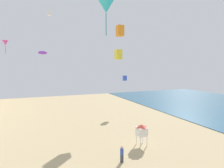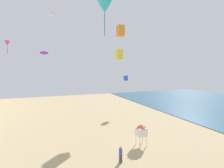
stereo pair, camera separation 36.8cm
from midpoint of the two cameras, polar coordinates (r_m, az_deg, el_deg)
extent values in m
cube|color=#383D4C|center=(17.52, 2.80, -24.55)|extent=(0.28, 0.18, 0.80)
cylinder|color=#334CB2|center=(17.19, 2.81, -22.51)|extent=(0.34, 0.34, 0.60)
sphere|color=tan|center=(17.01, 2.82, -21.25)|extent=(0.24, 0.24, 0.24)
cylinder|color=white|center=(20.46, 9.34, -19.52)|extent=(0.10, 0.10, 1.20)
cylinder|color=white|center=(20.91, 11.57, -19.00)|extent=(0.10, 0.10, 1.20)
cylinder|color=white|center=(21.17, 8.00, -18.65)|extent=(0.10, 0.10, 1.20)
cylinder|color=white|center=(21.60, 10.17, -18.19)|extent=(0.10, 0.10, 1.20)
cube|color=white|center=(20.62, 9.81, -16.03)|extent=(1.10, 1.10, 1.00)
pyramid|color=#D14C3D|center=(20.39, 9.84, -14.25)|extent=(1.10, 1.10, 0.35)
cube|color=orange|center=(28.56, 2.42, 18.08)|extent=(1.10, 1.10, 1.74)
cube|color=white|center=(39.90, -21.33, 22.24)|extent=(0.69, 0.69, 1.08)
cone|color=#DB3D9E|center=(38.96, -33.55, 11.93)|extent=(1.11, 1.11, 0.91)
cylinder|color=#992A6E|center=(38.80, -33.47, 10.09)|extent=(0.06, 0.06, 1.61)
cube|color=yellow|center=(29.95, 1.89, 10.25)|extent=(1.10, 1.10, 1.73)
cube|color=blue|center=(36.15, 4.18, 2.10)|extent=(0.71, 0.71, 1.12)
ellipsoid|color=purple|center=(40.78, -23.37, 10.02)|extent=(1.90, 0.53, 0.74)
cone|color=#2DB7CC|center=(15.56, -2.85, 25.43)|extent=(1.31, 1.31, 1.07)
cylinder|color=teal|center=(15.10, -2.83, 20.14)|extent=(0.07, 0.07, 1.91)
camera|label=1|loc=(0.18, -90.46, -0.04)|focal=26.12mm
camera|label=2|loc=(0.18, 89.54, 0.04)|focal=26.12mm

